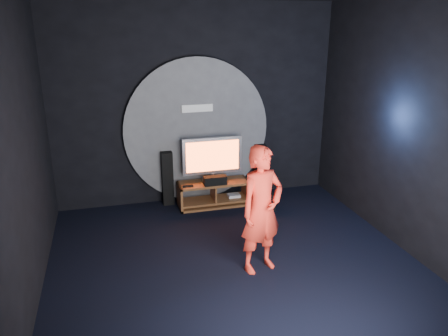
% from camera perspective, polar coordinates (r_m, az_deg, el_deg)
% --- Properties ---
extents(floor, '(5.00, 5.00, 0.00)m').
position_cam_1_polar(floor, '(6.14, 1.51, -12.54)').
color(floor, black).
rests_on(floor, ground).
extents(back_wall, '(5.00, 0.04, 3.50)m').
position_cam_1_polar(back_wall, '(7.80, -3.68, 8.17)').
color(back_wall, black).
rests_on(back_wall, ground).
extents(front_wall, '(5.00, 0.04, 3.50)m').
position_cam_1_polar(front_wall, '(3.27, 14.50, -8.15)').
color(front_wall, black).
rests_on(front_wall, ground).
extents(left_wall, '(0.04, 5.00, 3.50)m').
position_cam_1_polar(left_wall, '(5.31, -25.16, 1.18)').
color(left_wall, black).
rests_on(left_wall, ground).
extents(right_wall, '(0.04, 5.00, 3.50)m').
position_cam_1_polar(right_wall, '(6.58, 23.07, 4.66)').
color(right_wall, black).
rests_on(right_wall, ground).
extents(wall_disc_panel, '(2.60, 0.11, 2.60)m').
position_cam_1_polar(wall_disc_panel, '(7.84, -3.53, 4.87)').
color(wall_disc_panel, '#515156').
rests_on(wall_disc_panel, ground).
extents(media_console, '(1.26, 0.45, 0.45)m').
position_cam_1_polar(media_console, '(7.86, -1.32, -3.55)').
color(media_console, '#984E2F').
rests_on(media_console, ground).
extents(tv, '(1.06, 0.22, 0.80)m').
position_cam_1_polar(tv, '(7.69, -1.54, 1.39)').
color(tv, silver).
rests_on(tv, media_console).
extents(center_speaker, '(0.40, 0.15, 0.15)m').
position_cam_1_polar(center_speaker, '(7.62, -1.16, -1.63)').
color(center_speaker, black).
rests_on(center_speaker, media_console).
extents(remote, '(0.18, 0.05, 0.02)m').
position_cam_1_polar(remote, '(7.56, -4.72, -2.39)').
color(remote, black).
rests_on(remote, media_console).
extents(tower_speaker_left, '(0.20, 0.22, 0.98)m').
position_cam_1_polar(tower_speaker_left, '(7.90, -7.42, -1.30)').
color(tower_speaker_left, black).
rests_on(tower_speaker_left, ground).
extents(tower_speaker_right, '(0.20, 0.22, 0.98)m').
position_cam_1_polar(tower_speaker_right, '(8.27, 4.72, -0.27)').
color(tower_speaker_right, black).
rests_on(tower_speaker_right, ground).
extents(subwoofer, '(0.27, 0.27, 0.29)m').
position_cam_1_polar(subwoofer, '(7.75, 5.50, -4.37)').
color(subwoofer, black).
rests_on(subwoofer, ground).
extents(player, '(0.72, 0.58, 1.72)m').
position_cam_1_polar(player, '(5.69, 4.93, -5.47)').
color(player, red).
rests_on(player, ground).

